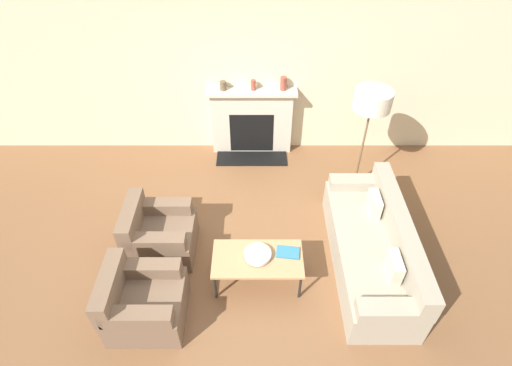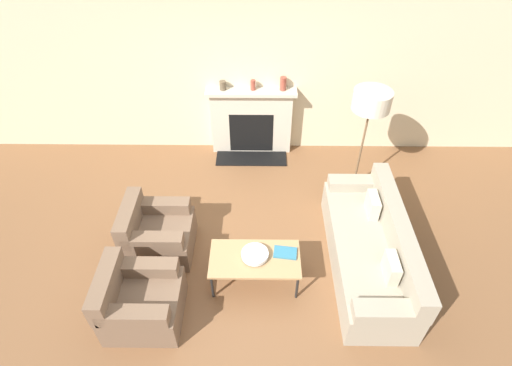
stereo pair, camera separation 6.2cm
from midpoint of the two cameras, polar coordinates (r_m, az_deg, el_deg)
The scene contains 13 objects.
ground_plane at distance 5.25m, azimuth -2.30°, elevation -11.83°, with size 18.00×18.00×0.00m, color brown.
wall_back at distance 6.39m, azimuth -1.67°, elevation 16.08°, with size 18.00×0.06×2.90m.
fireplace at distance 6.70m, azimuth -0.40°, elevation 8.69°, with size 1.44×0.59×1.15m.
couch at distance 5.23m, azimuth 16.37°, elevation -9.04°, with size 0.83×2.19×0.80m.
armchair_near at distance 4.78m, azimuth -15.99°, elevation -15.90°, with size 0.83×0.78×0.76m.
armchair_far at distance 5.35m, azimuth -13.70°, elevation -7.02°, with size 0.83×0.78×0.76m.
coffee_table at distance 4.81m, azimuth 0.21°, elevation -10.91°, with size 1.07×0.57×0.43m.
bowl at distance 4.76m, azimuth 0.22°, elevation -10.16°, with size 0.32×0.32×0.06m.
book at distance 4.83m, azimuth 4.56°, elevation -9.88°, with size 0.29×0.21×0.02m.
floor_lamp at distance 5.65m, azimuth 16.38°, elevation 10.56°, with size 0.52×0.52×1.66m.
mantel_vase_left at distance 6.40m, azimuth -4.48°, elevation 13.72°, with size 0.10×0.10×0.14m.
mantel_vase_center_left at distance 6.37m, azimuth -0.15°, elevation 13.83°, with size 0.08×0.08×0.16m.
mantel_vase_center_right at distance 6.37m, azimuth 4.17°, elevation 13.97°, with size 0.10×0.10×0.21m.
Camera 2 is at (0.27, -3.11, 4.22)m, focal length 28.00 mm.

